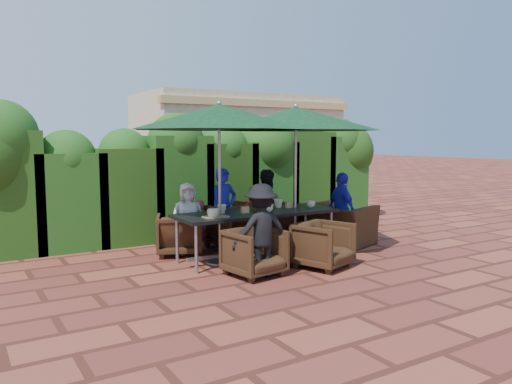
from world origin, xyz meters
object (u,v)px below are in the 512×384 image
dining_table (257,216)px  umbrella_left (219,117)px  chair_far_mid (233,223)px  chair_end_right (340,218)px  chair_far_left (179,232)px  umbrella_right (296,119)px  chair_near_right (323,243)px  chair_near_left (255,250)px  chair_far_right (274,220)px

dining_table → umbrella_left: (-0.65, 0.03, 1.54)m
umbrella_left → chair_far_mid: size_ratio=3.10×
chair_end_right → chair_far_left: bearing=56.3°
umbrella_left → chair_end_right: bearing=1.6°
umbrella_right → chair_far_mid: 2.12m
chair_near_right → chair_far_left: bearing=109.1°
chair_near_left → chair_end_right: (2.38, 0.97, 0.12)m
dining_table → umbrella_left: 1.67m
dining_table → chair_far_mid: bearing=86.3°
chair_near_right → umbrella_right: bearing=59.0°
umbrella_right → chair_near_left: 2.42m
chair_far_right → chair_far_mid: bearing=-7.2°
chair_near_left → chair_near_right: size_ratio=0.97×
umbrella_left → chair_far_left: bearing=110.9°
umbrella_left → chair_near_right: 2.42m
umbrella_right → chair_far_right: size_ratio=3.37×
umbrella_right → chair_far_right: 2.05m
chair_far_left → chair_far_right: (1.90, 0.05, 0.03)m
chair_far_right → chair_end_right: (0.87, -0.83, 0.08)m
umbrella_left → chair_near_left: bearing=-85.3°
chair_end_right → umbrella_right: bearing=78.0°
umbrella_right → chair_far_mid: umbrella_right is taller
umbrella_left → chair_far_mid: umbrella_left is taller
chair_far_right → chair_near_right: 1.99m
umbrella_right → chair_near_left: bearing=-146.9°
dining_table → chair_near_left: dining_table is taller
dining_table → chair_near_right: size_ratio=3.55×
umbrella_left → chair_end_right: 3.00m
chair_near_right → chair_end_right: bearing=22.1°
dining_table → umbrella_right: (0.73, -0.01, 1.54)m
dining_table → umbrella_left: bearing=177.0°
chair_far_mid → chair_far_right: 0.87m
chair_near_left → chair_near_right: chair_near_right is taller
chair_far_left → chair_near_left: chair_far_left is taller
chair_far_left → chair_near_right: size_ratio=0.99×
umbrella_right → chair_near_right: 2.11m
umbrella_right → dining_table: bearing=178.9°
umbrella_right → chair_far_left: bearing=152.4°
dining_table → umbrella_right: size_ratio=0.98×
chair_far_left → chair_far_mid: chair_far_mid is taller
umbrella_left → chair_far_left: size_ratio=3.62×
umbrella_left → chair_near_right: (1.16, -1.06, -1.84)m
umbrella_right → chair_near_right: size_ratio=3.62×
chair_far_left → chair_far_right: size_ratio=0.92×
chair_near_left → umbrella_left: bearing=85.5°
chair_far_right → chair_near_right: (-0.41, -1.95, -0.03)m
chair_far_right → chair_end_right: size_ratio=0.73×
dining_table → chair_far_left: 1.34m
chair_near_left → chair_end_right: size_ratio=0.66×
umbrella_left → chair_far_right: umbrella_left is taller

